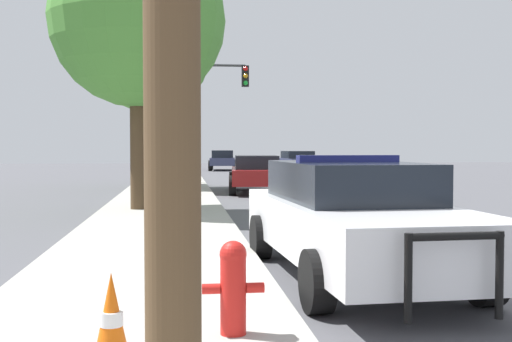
{
  "coord_description": "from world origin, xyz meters",
  "views": [
    {
      "loc": [
        -4.66,
        -7.59,
        1.65
      ],
      "look_at": [
        -2.17,
        13.49,
        0.83
      ],
      "focal_mm": 45.0,
      "sensor_mm": 36.0,
      "label": 1
    }
  ],
  "objects_px": {
    "car_background_distant": "(223,160)",
    "traffic_cone": "(111,323)",
    "police_car": "(352,217)",
    "car_background_midblock": "(256,173)",
    "tree_sidewalk_near": "(138,20)",
    "car_background_oncoming": "(298,162)",
    "traffic_light": "(200,97)",
    "tree_sidewalk_mid": "(149,50)",
    "fire_hydrant": "(233,284)"
  },
  "relations": [
    {
      "from": "tree_sidewalk_near",
      "to": "traffic_cone",
      "type": "relative_size",
      "value": 9.74
    },
    {
      "from": "tree_sidewalk_mid",
      "to": "traffic_cone",
      "type": "bearing_deg",
      "value": -88.04
    },
    {
      "from": "fire_hydrant",
      "to": "traffic_cone",
      "type": "xyz_separation_m",
      "value": [
        -0.88,
        -0.83,
        -0.06
      ]
    },
    {
      "from": "fire_hydrant",
      "to": "car_background_midblock",
      "type": "height_order",
      "value": "car_background_midblock"
    },
    {
      "from": "police_car",
      "to": "traffic_cone",
      "type": "relative_size",
      "value": 7.69
    },
    {
      "from": "traffic_light",
      "to": "tree_sidewalk_near",
      "type": "relative_size",
      "value": 0.77
    },
    {
      "from": "police_car",
      "to": "traffic_light",
      "type": "distance_m",
      "value": 19.83
    },
    {
      "from": "traffic_light",
      "to": "tree_sidewalk_mid",
      "type": "xyz_separation_m",
      "value": [
        -1.99,
        -2.43,
        1.58
      ]
    },
    {
      "from": "fire_hydrant",
      "to": "car_background_distant",
      "type": "bearing_deg",
      "value": 86.36
    },
    {
      "from": "police_car",
      "to": "car_background_midblock",
      "type": "relative_size",
      "value": 1.13
    },
    {
      "from": "traffic_light",
      "to": "car_background_midblock",
      "type": "height_order",
      "value": "traffic_light"
    },
    {
      "from": "car_background_midblock",
      "to": "tree_sidewalk_near",
      "type": "height_order",
      "value": "tree_sidewalk_near"
    },
    {
      "from": "traffic_light",
      "to": "tree_sidewalk_near",
      "type": "distance_m",
      "value": 11.82
    },
    {
      "from": "traffic_cone",
      "to": "police_car",
      "type": "bearing_deg",
      "value": 53.56
    },
    {
      "from": "fire_hydrant",
      "to": "traffic_light",
      "type": "xyz_separation_m",
      "value": [
        0.41,
        22.25,
        3.2
      ]
    },
    {
      "from": "car_background_distant",
      "to": "car_background_oncoming",
      "type": "distance_m",
      "value": 9.31
    },
    {
      "from": "tree_sidewalk_near",
      "to": "car_background_oncoming",
      "type": "bearing_deg",
      "value": 68.97
    },
    {
      "from": "car_background_oncoming",
      "to": "tree_sidewalk_mid",
      "type": "relative_size",
      "value": 0.56
    },
    {
      "from": "police_car",
      "to": "car_background_oncoming",
      "type": "bearing_deg",
      "value": -102.12
    },
    {
      "from": "car_background_oncoming",
      "to": "tree_sidewalk_near",
      "type": "height_order",
      "value": "tree_sidewalk_near"
    },
    {
      "from": "fire_hydrant",
      "to": "police_car",
      "type": "bearing_deg",
      "value": 57.4
    },
    {
      "from": "fire_hydrant",
      "to": "car_background_oncoming",
      "type": "relative_size",
      "value": 0.18
    },
    {
      "from": "traffic_light",
      "to": "traffic_cone",
      "type": "xyz_separation_m",
      "value": [
        -1.29,
        -23.08,
        -3.26
      ]
    },
    {
      "from": "police_car",
      "to": "car_background_oncoming",
      "type": "height_order",
      "value": "police_car"
    },
    {
      "from": "car_background_midblock",
      "to": "traffic_cone",
      "type": "relative_size",
      "value": 6.82
    },
    {
      "from": "police_car",
      "to": "car_background_distant",
      "type": "distance_m",
      "value": 36.17
    },
    {
      "from": "car_background_distant",
      "to": "car_background_midblock",
      "type": "height_order",
      "value": "car_background_distant"
    },
    {
      "from": "car_background_midblock",
      "to": "tree_sidewalk_mid",
      "type": "height_order",
      "value": "tree_sidewalk_mid"
    },
    {
      "from": "car_background_midblock",
      "to": "tree_sidewalk_mid",
      "type": "distance_m",
      "value": 6.43
    },
    {
      "from": "car_background_oncoming",
      "to": "car_background_distant",
      "type": "bearing_deg",
      "value": -69.89
    },
    {
      "from": "car_background_distant",
      "to": "tree_sidewalk_near",
      "type": "bearing_deg",
      "value": -93.33
    },
    {
      "from": "car_background_distant",
      "to": "tree_sidewalk_near",
      "type": "distance_m",
      "value": 28.78
    },
    {
      "from": "car_background_oncoming",
      "to": "car_background_midblock",
      "type": "relative_size",
      "value": 0.9
    },
    {
      "from": "police_car",
      "to": "tree_sidewalk_mid",
      "type": "distance_m",
      "value": 18.03
    },
    {
      "from": "car_background_oncoming",
      "to": "traffic_cone",
      "type": "relative_size",
      "value": 6.16
    },
    {
      "from": "police_car",
      "to": "car_background_distant",
      "type": "bearing_deg",
      "value": -94.2
    },
    {
      "from": "traffic_light",
      "to": "tree_sidewalk_mid",
      "type": "relative_size",
      "value": 0.67
    },
    {
      "from": "traffic_light",
      "to": "tree_sidewalk_mid",
      "type": "bearing_deg",
      "value": -129.39
    },
    {
      "from": "car_background_distant",
      "to": "tree_sidewalk_mid",
      "type": "relative_size",
      "value": 0.57
    },
    {
      "from": "traffic_cone",
      "to": "fire_hydrant",
      "type": "bearing_deg",
      "value": 43.35
    },
    {
      "from": "car_background_oncoming",
      "to": "police_car",
      "type": "bearing_deg",
      "value": 77.73
    },
    {
      "from": "car_background_oncoming",
      "to": "tree_sidewalk_near",
      "type": "xyz_separation_m",
      "value": [
        -7.57,
        -19.69,
        3.92
      ]
    },
    {
      "from": "traffic_cone",
      "to": "car_background_oncoming",
      "type": "bearing_deg",
      "value": 77.28
    },
    {
      "from": "police_car",
      "to": "car_background_midblock",
      "type": "distance_m",
      "value": 14.81
    },
    {
      "from": "fire_hydrant",
      "to": "traffic_light",
      "type": "relative_size",
      "value": 0.15
    },
    {
      "from": "traffic_light",
      "to": "tree_sidewalk_near",
      "type": "height_order",
      "value": "tree_sidewalk_near"
    },
    {
      "from": "police_car",
      "to": "tree_sidewalk_mid",
      "type": "relative_size",
      "value": 0.7
    },
    {
      "from": "car_background_midblock",
      "to": "tree_sidewalk_near",
      "type": "xyz_separation_m",
      "value": [
        -3.68,
        -6.88,
        3.96
      ]
    },
    {
      "from": "car_background_distant",
      "to": "traffic_cone",
      "type": "xyz_separation_m",
      "value": [
        -3.35,
        -39.69,
        -0.26
      ]
    },
    {
      "from": "tree_sidewalk_near",
      "to": "police_car",
      "type": "bearing_deg",
      "value": -68.37
    }
  ]
}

